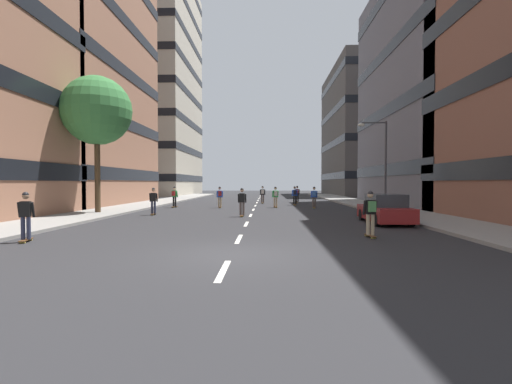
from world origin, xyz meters
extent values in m
plane|color=#28282B|center=(0.00, 22.07, 0.00)|extent=(132.44, 132.44, 0.00)
cube|color=gray|center=(-10.22, 24.83, 0.07)|extent=(3.78, 60.70, 0.14)
cube|color=gray|center=(10.22, 24.83, 0.07)|extent=(3.78, 60.70, 0.14)
cube|color=silver|center=(0.00, -2.00, 0.00)|extent=(0.16, 2.20, 0.01)
cube|color=silver|center=(0.00, 3.00, 0.00)|extent=(0.16, 2.20, 0.01)
cube|color=silver|center=(0.00, 8.00, 0.00)|extent=(0.16, 2.20, 0.01)
cube|color=silver|center=(0.00, 13.00, 0.00)|extent=(0.16, 2.20, 0.01)
cube|color=silver|center=(0.00, 18.00, 0.00)|extent=(0.16, 2.20, 0.01)
cube|color=silver|center=(0.00, 23.00, 0.00)|extent=(0.16, 2.20, 0.01)
cube|color=silver|center=(0.00, 28.00, 0.00)|extent=(0.16, 2.20, 0.01)
cube|color=silver|center=(0.00, 33.00, 0.00)|extent=(0.16, 2.20, 0.01)
cube|color=silver|center=(0.00, 38.00, 0.00)|extent=(0.16, 2.20, 0.01)
cube|color=silver|center=(0.00, 43.00, 0.00)|extent=(0.16, 2.20, 0.01)
cube|color=silver|center=(0.00, 48.00, 0.00)|extent=(0.16, 2.20, 0.01)
cube|color=#9E6B51|center=(-19.36, 24.48, 16.70)|extent=(14.50, 18.58, 33.40)
cube|color=black|center=(-19.36, 24.48, 2.86)|extent=(14.62, 18.70, 1.10)
cube|color=black|center=(-19.36, 24.48, 7.63)|extent=(14.62, 18.70, 1.10)
cube|color=black|center=(-19.36, 24.48, 12.41)|extent=(14.62, 18.70, 1.10)
cube|color=black|center=(-19.36, 24.48, 17.18)|extent=(14.62, 18.70, 1.10)
cube|color=#BCB29E|center=(-19.36, 53.48, 18.97)|extent=(14.50, 21.91, 37.94)
cube|color=black|center=(-19.36, 53.48, 2.85)|extent=(14.62, 22.03, 1.10)
cube|color=black|center=(-19.36, 53.48, 7.59)|extent=(14.62, 22.03, 1.10)
cube|color=black|center=(-19.36, 53.48, 12.33)|extent=(14.62, 22.03, 1.10)
cube|color=black|center=(-19.36, 53.48, 17.07)|extent=(14.62, 22.03, 1.10)
cube|color=black|center=(-19.36, 53.48, 21.82)|extent=(14.62, 22.03, 1.10)
cube|color=black|center=(-19.36, 53.48, 26.56)|extent=(14.62, 22.03, 1.10)
cube|color=black|center=(-19.36, 53.48, 31.30)|extent=(14.62, 22.03, 1.10)
cube|color=slate|center=(19.36, 24.48, 10.92)|extent=(14.50, 20.62, 21.84)
cube|color=black|center=(19.36, 24.48, 3.28)|extent=(14.62, 20.74, 1.10)
cube|color=black|center=(19.36, 24.48, 8.74)|extent=(14.62, 20.74, 1.10)
cube|color=black|center=(19.36, 24.48, 14.20)|extent=(14.62, 20.74, 1.10)
cube|color=#4C4744|center=(19.36, 53.48, 10.73)|extent=(14.50, 22.72, 21.46)
cube|color=black|center=(19.36, 53.48, 3.22)|extent=(14.62, 22.84, 1.10)
cube|color=black|center=(19.36, 53.48, 8.59)|extent=(14.62, 22.84, 1.10)
cube|color=black|center=(19.36, 53.48, 13.95)|extent=(14.62, 22.84, 1.10)
cube|color=black|center=(19.36, 53.48, 19.32)|extent=(14.62, 22.84, 1.10)
cube|color=maroon|center=(7.13, 8.55, 0.53)|extent=(1.80, 4.40, 0.70)
cube|color=#2D3338|center=(7.13, 8.40, 1.20)|extent=(1.60, 2.10, 0.64)
cylinder|color=black|center=(6.33, 10.00, 0.32)|extent=(0.22, 0.64, 0.64)
cylinder|color=black|center=(7.93, 10.00, 0.32)|extent=(0.22, 0.64, 0.64)
cylinder|color=black|center=(6.33, 7.10, 0.32)|extent=(0.22, 0.64, 0.64)
cylinder|color=black|center=(7.93, 7.10, 0.32)|extent=(0.22, 0.64, 0.64)
cylinder|color=#4C3823|center=(-10.22, 13.59, 2.72)|extent=(0.36, 0.36, 5.16)
sphere|color=#387A3D|center=(-10.22, 13.59, 6.88)|extent=(4.52, 4.52, 4.52)
cylinder|color=#3F3F44|center=(9.84, 17.02, 3.39)|extent=(0.16, 0.16, 6.50)
cylinder|color=#3F3F44|center=(8.94, 17.02, 6.54)|extent=(1.80, 0.10, 0.10)
ellipsoid|color=silver|center=(8.04, 17.02, 6.39)|extent=(0.50, 0.30, 0.24)
cube|color=brown|center=(-7.48, 2.06, 0.08)|extent=(0.42, 0.92, 0.02)
cylinder|color=#D8BF4C|center=(-7.56, 2.37, 0.04)|extent=(0.19, 0.11, 0.07)
cylinder|color=#D8BF4C|center=(-7.40, 1.75, 0.04)|extent=(0.19, 0.11, 0.07)
cylinder|color=#2D334C|center=(-7.56, 2.04, 0.49)|extent=(0.17, 0.17, 0.80)
cylinder|color=#2D334C|center=(-7.39, 2.08, 0.49)|extent=(0.17, 0.17, 0.80)
cube|color=black|center=(-7.48, 2.06, 1.17)|extent=(0.36, 0.27, 0.55)
cylinder|color=black|center=(-7.70, 2.05, 1.14)|extent=(0.14, 0.24, 0.55)
cylinder|color=black|center=(-7.28, 2.16, 1.14)|extent=(0.14, 0.24, 0.55)
sphere|color=#997051|center=(-7.48, 2.08, 1.62)|extent=(0.22, 0.22, 0.22)
sphere|color=black|center=(-7.48, 2.08, 1.67)|extent=(0.21, 0.21, 0.21)
cube|color=brown|center=(-6.77, 20.34, 0.08)|extent=(0.38, 0.92, 0.02)
cylinder|color=#D8BF4C|center=(-6.70, 20.65, 0.04)|extent=(0.19, 0.11, 0.07)
cylinder|color=#D8BF4C|center=(-6.83, 20.03, 0.04)|extent=(0.19, 0.11, 0.07)
cylinder|color=black|center=(-6.86, 20.36, 0.49)|extent=(0.17, 0.17, 0.80)
cylinder|color=black|center=(-6.68, 20.32, 0.49)|extent=(0.17, 0.17, 0.80)
cube|color=green|center=(-6.77, 20.34, 1.17)|extent=(0.35, 0.26, 0.55)
cylinder|color=green|center=(-6.97, 20.43, 1.14)|extent=(0.14, 0.24, 0.55)
cylinder|color=green|center=(-6.54, 20.34, 1.14)|extent=(0.14, 0.24, 0.55)
sphere|color=beige|center=(-6.76, 20.36, 1.62)|extent=(0.22, 0.22, 0.22)
sphere|color=black|center=(-6.76, 20.36, 1.67)|extent=(0.21, 0.21, 0.21)
cube|color=#A52626|center=(-6.80, 20.16, 1.20)|extent=(0.29, 0.21, 0.40)
cube|color=brown|center=(4.95, 19.97, 0.08)|extent=(0.29, 0.92, 0.02)
cylinder|color=#D8BF4C|center=(4.99, 20.29, 0.04)|extent=(0.19, 0.09, 0.07)
cylinder|color=#D8BF4C|center=(4.92, 19.65, 0.04)|extent=(0.19, 0.09, 0.07)
cylinder|color=#594C47|center=(4.86, 19.98, 0.49)|extent=(0.15, 0.15, 0.80)
cylinder|color=#594C47|center=(5.04, 19.96, 0.49)|extent=(0.15, 0.15, 0.80)
cube|color=blue|center=(4.95, 19.97, 1.17)|extent=(0.34, 0.23, 0.55)
cylinder|color=blue|center=(4.74, 20.04, 1.14)|extent=(0.11, 0.24, 0.55)
cylinder|color=blue|center=(5.18, 20.00, 1.14)|extent=(0.11, 0.24, 0.55)
sphere|color=tan|center=(4.95, 19.99, 1.62)|extent=(0.22, 0.22, 0.22)
sphere|color=black|center=(4.95, 19.99, 1.67)|extent=(0.21, 0.21, 0.21)
cube|color=#3F72BF|center=(4.93, 19.79, 1.20)|extent=(0.27, 0.19, 0.40)
cube|color=brown|center=(-6.33, 13.08, 0.08)|extent=(0.27, 0.91, 0.02)
cylinder|color=#D8BF4C|center=(-6.35, 13.40, 0.04)|extent=(0.18, 0.08, 0.07)
cylinder|color=#D8BF4C|center=(-6.30, 12.76, 0.04)|extent=(0.18, 0.08, 0.07)
cylinder|color=#2D334C|center=(-6.42, 13.07, 0.49)|extent=(0.15, 0.15, 0.80)
cylinder|color=#2D334C|center=(-6.24, 13.09, 0.49)|extent=(0.15, 0.15, 0.80)
cube|color=black|center=(-6.33, 13.08, 1.17)|extent=(0.33, 0.22, 0.55)
cylinder|color=black|center=(-6.55, 13.11, 1.14)|extent=(0.11, 0.24, 0.55)
cylinder|color=black|center=(-6.11, 13.15, 1.14)|extent=(0.11, 0.24, 0.55)
sphere|color=tan|center=(-6.33, 13.10, 1.62)|extent=(0.22, 0.22, 0.22)
sphere|color=black|center=(-6.33, 13.10, 1.67)|extent=(0.21, 0.21, 0.21)
cube|color=brown|center=(0.62, 26.67, 0.08)|extent=(0.22, 0.90, 0.02)
cylinder|color=#D8BF4C|center=(0.62, 26.99, 0.04)|extent=(0.18, 0.07, 0.07)
cylinder|color=#D8BF4C|center=(0.61, 26.35, 0.04)|extent=(0.18, 0.07, 0.07)
cylinder|color=#594C47|center=(0.53, 26.67, 0.49)|extent=(0.14, 0.14, 0.80)
cylinder|color=#594C47|center=(0.71, 26.66, 0.49)|extent=(0.14, 0.14, 0.80)
cube|color=black|center=(0.62, 26.67, 1.17)|extent=(0.32, 0.21, 0.55)
cylinder|color=black|center=(0.40, 26.72, 1.14)|extent=(0.09, 0.23, 0.55)
cylinder|color=black|center=(0.84, 26.71, 1.14)|extent=(0.09, 0.23, 0.55)
sphere|color=beige|center=(0.62, 26.69, 1.62)|extent=(0.22, 0.22, 0.22)
sphere|color=black|center=(0.62, 26.69, 1.67)|extent=(0.21, 0.21, 0.21)
cube|color=beige|center=(0.61, 26.49, 1.20)|extent=(0.26, 0.17, 0.40)
cube|color=brown|center=(5.00, 3.52, 0.08)|extent=(0.28, 0.91, 0.02)
cylinder|color=#D8BF4C|center=(4.98, 3.84, 0.04)|extent=(0.19, 0.09, 0.07)
cylinder|color=#D8BF4C|center=(5.03, 3.20, 0.04)|extent=(0.19, 0.09, 0.07)
cylinder|color=tan|center=(4.91, 3.51, 0.49)|extent=(0.15, 0.15, 0.80)
cylinder|color=tan|center=(5.09, 3.53, 0.49)|extent=(0.15, 0.15, 0.80)
cube|color=black|center=(5.00, 3.52, 1.17)|extent=(0.34, 0.23, 0.55)
cylinder|color=black|center=(4.78, 3.55, 1.14)|extent=(0.11, 0.24, 0.55)
cylinder|color=black|center=(5.22, 3.59, 1.14)|extent=(0.11, 0.24, 0.55)
sphere|color=tan|center=(5.00, 3.54, 1.62)|extent=(0.22, 0.22, 0.22)
sphere|color=black|center=(5.00, 3.54, 1.67)|extent=(0.21, 0.21, 0.21)
cube|color=#4C8C4C|center=(5.02, 3.34, 1.20)|extent=(0.27, 0.18, 0.40)
cube|color=brown|center=(3.65, 23.91, 0.08)|extent=(0.23, 0.91, 0.02)
cylinder|color=#D8BF4C|center=(3.64, 24.23, 0.04)|extent=(0.18, 0.08, 0.07)
cylinder|color=#D8BF4C|center=(3.66, 23.59, 0.04)|extent=(0.18, 0.08, 0.07)
cylinder|color=black|center=(3.56, 23.91, 0.49)|extent=(0.14, 0.14, 0.80)
cylinder|color=black|center=(3.74, 23.92, 0.49)|extent=(0.14, 0.14, 0.80)
cube|color=blue|center=(3.65, 23.91, 1.17)|extent=(0.33, 0.21, 0.55)
cylinder|color=blue|center=(3.43, 23.96, 1.14)|extent=(0.10, 0.23, 0.55)
cylinder|color=blue|center=(3.87, 23.97, 1.14)|extent=(0.10, 0.23, 0.55)
sphere|color=#997051|center=(3.65, 23.93, 1.62)|extent=(0.22, 0.22, 0.22)
sphere|color=black|center=(3.65, 23.93, 1.67)|extent=(0.21, 0.21, 0.21)
cube|color=black|center=(3.66, 23.73, 1.20)|extent=(0.27, 0.17, 0.40)
cube|color=brown|center=(4.23, 28.28, 0.08)|extent=(0.27, 0.91, 0.02)
cylinder|color=#D8BF4C|center=(4.25, 28.60, 0.04)|extent=(0.19, 0.08, 0.07)
cylinder|color=#D8BF4C|center=(4.20, 27.96, 0.04)|extent=(0.19, 0.08, 0.07)
cylinder|color=black|center=(4.14, 28.29, 0.49)|extent=(0.15, 0.15, 0.80)
cylinder|color=black|center=(4.32, 28.27, 0.49)|extent=(0.15, 0.15, 0.80)
cube|color=black|center=(4.23, 28.28, 1.17)|extent=(0.33, 0.22, 0.55)
cylinder|color=black|center=(4.01, 28.35, 1.14)|extent=(0.11, 0.24, 0.55)
cylinder|color=black|center=(4.45, 28.31, 1.14)|extent=(0.11, 0.24, 0.55)
sphere|color=tan|center=(4.23, 28.30, 1.62)|extent=(0.22, 0.22, 0.22)
sphere|color=black|center=(4.23, 28.30, 1.67)|extent=(0.21, 0.21, 0.21)
cube|color=#A52626|center=(4.21, 28.10, 1.20)|extent=(0.27, 0.18, 0.40)
cube|color=brown|center=(-0.49, 12.07, 0.08)|extent=(0.23, 0.91, 0.02)
cylinder|color=#D8BF4C|center=(-0.48, 12.39, 0.04)|extent=(0.18, 0.08, 0.07)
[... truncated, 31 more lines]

